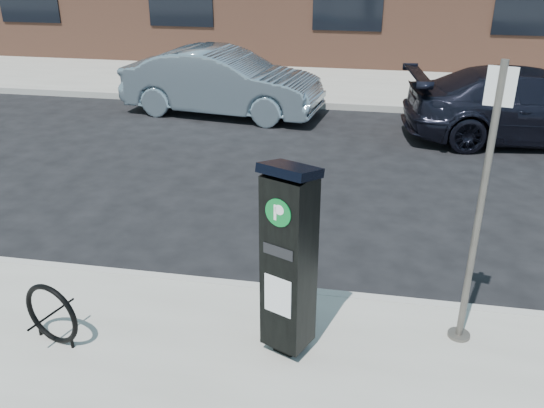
% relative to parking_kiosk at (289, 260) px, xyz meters
% --- Properties ---
extents(ground, '(120.00, 120.00, 0.00)m').
position_rel_parking_kiosk_xyz_m(ground, '(-0.33, 1.04, -1.13)').
color(ground, black).
rests_on(ground, ground).
extents(sidewalk_far, '(60.00, 12.00, 0.15)m').
position_rel_parking_kiosk_xyz_m(sidewalk_far, '(-0.33, 15.04, -1.06)').
color(sidewalk_far, gray).
rests_on(sidewalk_far, ground).
extents(curb_near, '(60.00, 0.12, 0.16)m').
position_rel_parking_kiosk_xyz_m(curb_near, '(-0.33, 1.02, -1.06)').
color(curb_near, '#9E9B93').
rests_on(curb_near, ground).
extents(curb_far, '(60.00, 0.12, 0.16)m').
position_rel_parking_kiosk_xyz_m(curb_far, '(-0.33, 9.06, -1.06)').
color(curb_far, '#9E9B93').
rests_on(curb_far, ground).
extents(parking_kiosk, '(0.56, 0.53, 1.92)m').
position_rel_parking_kiosk_xyz_m(parking_kiosk, '(0.00, 0.00, 0.00)').
color(parking_kiosk, black).
rests_on(parking_kiosk, sidewalk_near).
extents(sign_pole, '(0.24, 0.22, 2.71)m').
position_rel_parking_kiosk_xyz_m(sign_pole, '(1.64, 0.49, 0.36)').
color(sign_pole, '#5C5551').
rests_on(sign_pole, sidewalk_near).
extents(bike_rack, '(0.63, 0.24, 0.65)m').
position_rel_parking_kiosk_xyz_m(bike_rack, '(-2.24, -0.29, -0.67)').
color(bike_rack, black).
rests_on(bike_rack, sidewalk_near).
extents(car_silver, '(4.66, 2.14, 1.48)m').
position_rel_parking_kiosk_xyz_m(car_silver, '(-2.80, 8.22, -0.39)').
color(car_silver, gray).
rests_on(car_silver, ground).
extents(car_dark, '(5.12, 2.60, 1.43)m').
position_rel_parking_kiosk_xyz_m(car_dark, '(3.68, 7.44, -0.42)').
color(car_dark, black).
rests_on(car_dark, ground).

